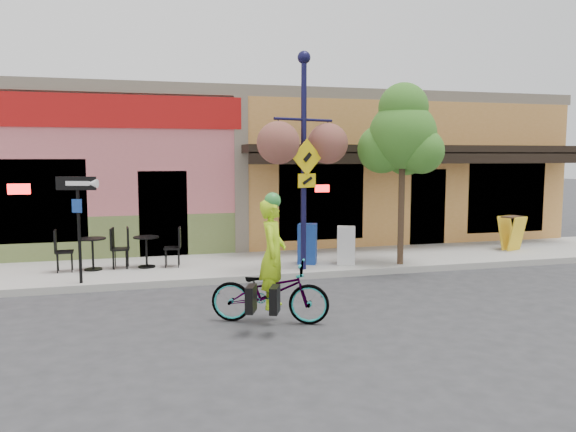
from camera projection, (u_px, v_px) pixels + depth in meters
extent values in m
plane|color=#2D2D30|center=(319.00, 284.00, 11.75)|extent=(90.00, 90.00, 0.00)
cube|color=#9E9B93|center=(293.00, 263.00, 13.67)|extent=(24.00, 3.00, 0.15)
cube|color=#A8A59E|center=(311.00, 275.00, 12.27)|extent=(24.00, 0.12, 0.15)
imported|color=maroon|center=(270.00, 292.00, 9.00)|extent=(2.02, 1.35, 1.01)
imported|color=#ADE217|center=(273.00, 269.00, 8.97)|extent=(0.63, 0.75, 1.74)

